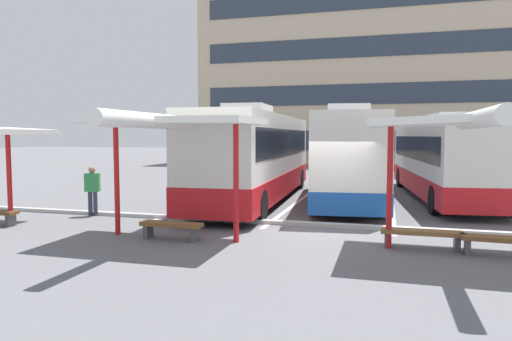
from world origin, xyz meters
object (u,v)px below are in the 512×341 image
object	(u,v)px
coach_bus_2	(444,160)
waiting_passenger_0	(92,187)
bench_3	(422,235)
coach_bus_1	(347,158)
bench_2	(171,227)
coach_bus_0	(257,158)
waiting_shelter_2	(470,123)
bench_4	(509,242)
waiting_shelter_1	(169,124)

from	to	relation	value
coach_bus_2	waiting_passenger_0	xyz separation A→B (m)	(-11.75, -7.69, -0.68)
bench_3	coach_bus_1	bearing A→B (deg)	107.46
coach_bus_2	bench_2	size ratio (longest dim) A/B	7.30
coach_bus_0	bench_2	bearing A→B (deg)	-91.27
coach_bus_1	waiting_passenger_0	world-z (taller)	coach_bus_1
coach_bus_0	coach_bus_2	size ratio (longest dim) A/B	1.05
waiting_shelter_2	bench_4	bearing A→B (deg)	6.31
coach_bus_2	bench_4	distance (m)	9.95
waiting_shelter_2	bench_4	distance (m)	2.77
waiting_shelter_1	bench_3	world-z (taller)	waiting_shelter_1
coach_bus_1	waiting_shelter_1	distance (m)	9.14
bench_4	coach_bus_0	bearing A→B (deg)	136.87
coach_bus_1	waiting_shelter_1	world-z (taller)	coach_bus_1
coach_bus_2	waiting_passenger_0	world-z (taller)	coach_bus_2
waiting_shelter_2	waiting_passenger_0	xyz separation A→B (m)	(-11.14, 2.27, -2.00)
coach_bus_0	waiting_shelter_1	size ratio (longest dim) A/B	2.69
coach_bus_1	waiting_passenger_0	xyz separation A→B (m)	(-7.88, -5.61, -0.83)
coach_bus_1	waiting_shelter_2	xyz separation A→B (m)	(3.25, -7.88, 1.17)
coach_bus_0	bench_3	size ratio (longest dim) A/B	6.76
coach_bus_0	coach_bus_2	bearing A→B (deg)	19.19
bench_2	bench_3	xyz separation A→B (m)	(6.12, 0.69, 0.01)
coach_bus_1	bench_2	distance (m)	9.12
coach_bus_0	coach_bus_1	size ratio (longest dim) A/B	1.21
bench_4	waiting_passenger_0	bearing A→B (deg)	169.78
coach_bus_0	waiting_shelter_2	world-z (taller)	coach_bus_0
waiting_shelter_1	waiting_passenger_0	xyz separation A→B (m)	(-4.12, 2.63, -2.02)
bench_4	coach_bus_1	bearing A→B (deg)	118.09
bench_4	waiting_shelter_2	bearing A→B (deg)	-173.69
bench_2	waiting_shelter_2	distance (m)	7.50
coach_bus_1	waiting_shelter_1	size ratio (longest dim) A/B	2.21
bench_2	bench_4	bearing A→B (deg)	2.85
waiting_shelter_2	bench_3	world-z (taller)	waiting_shelter_2
coach_bus_0	bench_2	xyz separation A→B (m)	(-0.17, -7.66, -1.44)
coach_bus_0	waiting_passenger_0	bearing A→B (deg)	-130.08
waiting_shelter_1	bench_2	xyz separation A→B (m)	(0.00, 0.07, -2.64)
bench_2	waiting_shelter_1	bearing A→B (deg)	-90.00
coach_bus_1	bench_3	bearing A→B (deg)	-72.54
bench_3	bench_4	size ratio (longest dim) A/B	0.93
coach_bus_1	coach_bus_2	size ratio (longest dim) A/B	0.86
coach_bus_2	waiting_passenger_0	size ratio (longest dim) A/B	7.29
coach_bus_0	coach_bus_2	xyz separation A→B (m)	(7.47, 2.60, -0.14)
coach_bus_0	bench_4	size ratio (longest dim) A/B	6.29
bench_3	coach_bus_0	bearing A→B (deg)	130.51
coach_bus_2	coach_bus_0	bearing A→B (deg)	-160.81
coach_bus_2	bench_4	world-z (taller)	coach_bus_2
coach_bus_2	bench_3	distance (m)	9.77
waiting_shelter_2	coach_bus_1	bearing A→B (deg)	112.43
coach_bus_1	coach_bus_2	xyz separation A→B (m)	(3.87, 2.08, -0.15)
bench_3	coach_bus_2	bearing A→B (deg)	81.00
coach_bus_0	waiting_passenger_0	xyz separation A→B (m)	(-4.28, -5.09, -0.82)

